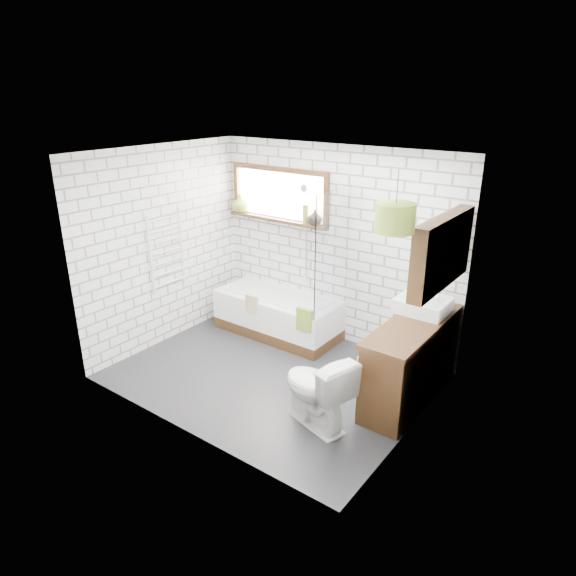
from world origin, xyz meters
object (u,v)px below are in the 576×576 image
Objects in this scene: basin at (423,305)px; vanity at (411,361)px; pendant at (395,218)px; toilet at (316,389)px; bathtub at (278,314)px.

vanity is at bearing -79.67° from basin.
toilet is at bearing -150.14° from pendant.
basin is 1.52m from pendant.
bathtub is at bearing 152.60° from pendant.
toilet is (1.53, -1.38, 0.12)m from bathtub.
basin is (-0.06, 0.33, 0.51)m from vanity.
vanity is 1.79m from pendant.
toilet is (-0.55, -0.98, -0.04)m from vanity.
bathtub is at bearing 168.96° from vanity.
pendant is at bearing -90.32° from vanity.
basin is 1.50m from toilet.
toilet is at bearing -42.18° from bathtub.
vanity reaches higher than bathtub.
basin is at bearing 100.33° from vanity.
bathtub is 2.13m from basin.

